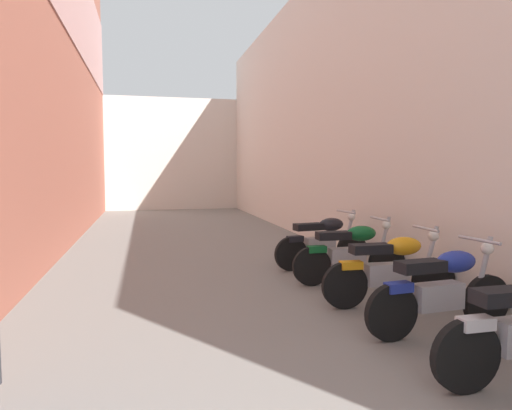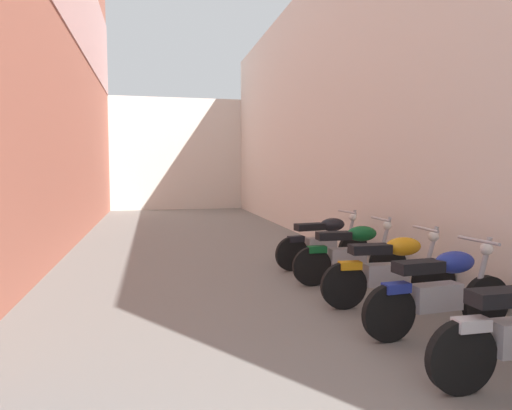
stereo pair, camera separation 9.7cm
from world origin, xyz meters
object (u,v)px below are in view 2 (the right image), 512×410
(motorcycle_sixth, at_px, (351,252))
(motorcycle_seventh, at_px, (324,241))
(motorcycle_fifth, at_px, (391,268))
(motorcycle_fourth, at_px, (441,289))

(motorcycle_sixth, height_order, motorcycle_seventh, same)
(motorcycle_fifth, relative_size, motorcycle_sixth, 1.00)
(motorcycle_fourth, xyz_separation_m, motorcycle_fifth, (0.00, 1.06, 0.00))
(motorcycle_sixth, bearing_deg, motorcycle_seventh, 90.01)
(motorcycle_fourth, relative_size, motorcycle_sixth, 1.00)
(motorcycle_fourth, bearing_deg, motorcycle_sixth, 90.00)
(motorcycle_fourth, height_order, motorcycle_seventh, same)
(motorcycle_fourth, relative_size, motorcycle_seventh, 1.00)
(motorcycle_fourth, xyz_separation_m, motorcycle_sixth, (0.00, 2.26, 0.00))
(motorcycle_fifth, bearing_deg, motorcycle_fourth, -90.00)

